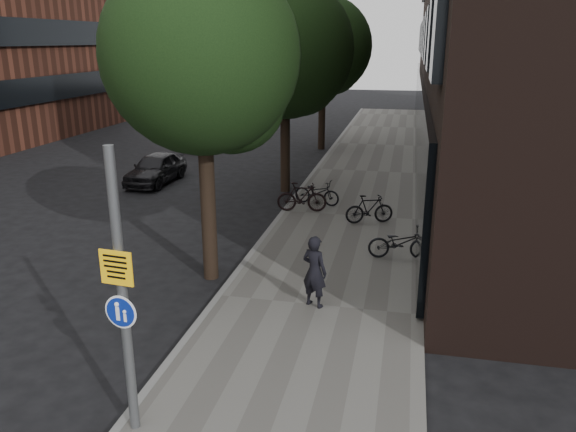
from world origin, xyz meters
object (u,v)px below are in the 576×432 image
(pedestrian, at_px, (314,271))
(parked_car_near, at_px, (156,168))
(signpost, at_px, (123,296))
(parked_bike_facade_near, at_px, (400,243))

(pedestrian, height_order, parked_car_near, pedestrian)
(parked_car_near, bearing_deg, pedestrian, -48.98)
(signpost, xyz_separation_m, parked_car_near, (-6.29, 14.34, -1.64))
(signpost, height_order, parked_car_near, signpost)
(signpost, distance_m, pedestrian, 5.08)
(pedestrian, distance_m, parked_bike_facade_near, 3.66)
(signpost, bearing_deg, parked_car_near, 119.36)
(signpost, xyz_separation_m, parked_bike_facade_near, (3.66, 7.70, -1.71))
(signpost, relative_size, parked_bike_facade_near, 2.58)
(pedestrian, bearing_deg, parked_car_near, -26.44)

